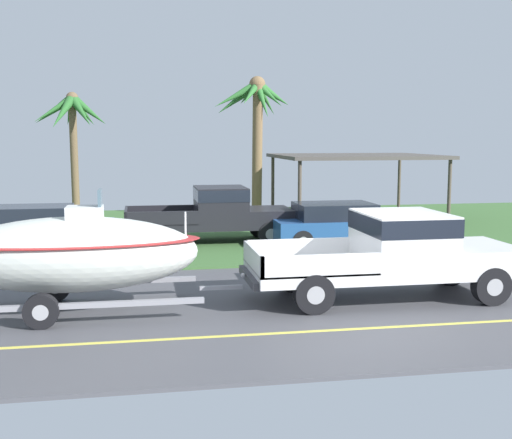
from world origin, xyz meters
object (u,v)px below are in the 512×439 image
Objects in this scene: parked_pickup_background at (219,212)px; palm_tree_near_right at (255,112)px; pickup_truck_towing at (400,250)px; carport_awning at (355,158)px; parked_sedan_far at (339,225)px; palm_tree_mid at (72,121)px; boat_on_trailer at (72,254)px; parked_sedan_near at (34,229)px.

palm_tree_near_right is at bearing 68.07° from parked_pickup_background.
pickup_truck_towing is 13.23m from carport_awning.
palm_tree_mid is (-8.82, 6.89, 3.40)m from parked_sedan_far.
boat_on_trailer is at bearing -128.56° from carport_awning.
palm_tree_mid is (-7.25, 0.44, -0.42)m from palm_tree_near_right.
parked_pickup_background is 3.89m from parked_sedan_far.
palm_tree_near_right is at bearing -3.49° from palm_tree_mid.
parked_sedan_far is at bearing -113.11° from carport_awning.
pickup_truck_towing is 16.08m from palm_tree_mid.
palm_tree_near_right is (-1.57, 6.45, 3.81)m from parked_sedan_far.
pickup_truck_towing is 6.72m from parked_sedan_far.
parked_pickup_background reaches higher than parked_sedan_far.
palm_tree_near_right is (7.88, 5.71, 3.81)m from parked_sedan_near.
palm_tree_mid reaches higher than boat_on_trailer.
parked_sedan_far is (0.72, 6.67, -0.37)m from pickup_truck_towing.
palm_tree_near_right is at bearing 103.65° from parked_sedan_far.
parked_sedan_near is at bearing 139.66° from pickup_truck_towing.
boat_on_trailer reaches higher than parked_sedan_far.
parked_pickup_background is 0.87× the size of carport_awning.
carport_awning reaches higher than pickup_truck_towing.
parked_sedan_far is at bearing 83.83° from pickup_truck_towing.
boat_on_trailer is 10.09m from parked_sedan_far.
carport_awning is at bearing 37.87° from parked_pickup_background.
palm_tree_mid is at bearing 131.87° from parked_pickup_background.
boat_on_trailer is 0.95× the size of carport_awning.
pickup_truck_towing is at bearing -104.55° from carport_awning.
palm_tree_mid is (0.62, 6.15, 3.40)m from parked_sedan_near.
parked_pickup_background is at bearing -142.13° from carport_awning.
palm_tree_near_right reaches higher than pickup_truck_towing.
carport_awning is at bearing -5.53° from palm_tree_near_right.
parked_sedan_near is (-5.75, -0.43, -0.36)m from parked_pickup_background.
parked_pickup_background is at bearing 63.76° from boat_on_trailer.
pickup_truck_towing is 1.07× the size of parked_pickup_background.
parked_sedan_near is 7.05m from palm_tree_mid.
parked_pickup_background is at bearing -111.93° from palm_tree_near_right.
parked_sedan_near is at bearing 104.30° from boat_on_trailer.
palm_tree_near_right reaches higher than parked_pickup_background.
pickup_truck_towing is 13.59m from palm_tree_near_right.
parked_sedan_near is 10.45m from palm_tree_near_right.
palm_tree_near_right reaches higher than palm_tree_mid.
boat_on_trailer is 1.17× the size of palm_tree_mid.
boat_on_trailer is at bearing -114.54° from palm_tree_near_right.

